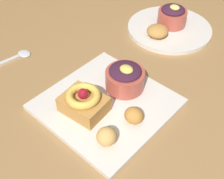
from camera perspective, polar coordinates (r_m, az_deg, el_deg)
name	(u,v)px	position (r m, az deg, el deg)	size (l,w,h in m)	color
dining_table	(155,113)	(0.79, 8.32, -4.44)	(1.52, 1.14, 0.73)	olive
front_plate	(106,104)	(0.69, -1.11, -2.87)	(0.28, 0.28, 0.01)	silver
cake_slice	(84,102)	(0.66, -5.51, -2.40)	(0.11, 0.09, 0.06)	#B77F3D
berry_ramekin	(125,78)	(0.71, 2.54, 2.34)	(0.10, 0.10, 0.07)	#B24C3D
fritter_front	(134,115)	(0.64, 4.25, -5.05)	(0.04, 0.04, 0.04)	#BC7F38
fritter_middle	(107,136)	(0.60, -1.07, -9.09)	(0.04, 0.04, 0.04)	tan
back_plate	(169,28)	(0.96, 11.05, 11.55)	(0.26, 0.26, 0.01)	silver
back_ramekin	(172,16)	(0.96, 11.62, 13.84)	(0.09, 0.09, 0.07)	#B24C3D
back_pastry	(158,31)	(0.90, 8.83, 11.13)	(0.06, 0.06, 0.03)	#B77F3D
spoon	(15,57)	(0.87, -18.24, 5.95)	(0.04, 0.13, 0.00)	silver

